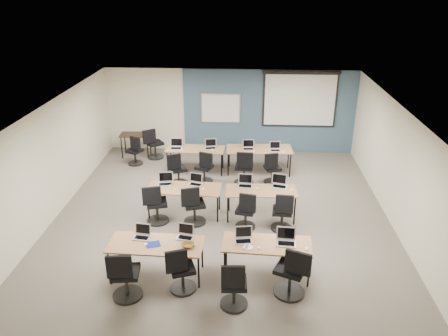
# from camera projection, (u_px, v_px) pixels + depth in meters

# --- Properties ---
(floor) EXTENTS (8.00, 9.00, 0.02)m
(floor) POSITION_uv_depth(u_px,v_px,m) (221.00, 217.00, 10.54)
(floor) COLOR #6B6354
(floor) RESTS_ON ground
(ceiling) EXTENTS (8.00, 9.00, 0.02)m
(ceiling) POSITION_uv_depth(u_px,v_px,m) (221.00, 109.00, 9.45)
(ceiling) COLOR white
(ceiling) RESTS_ON ground
(wall_back) EXTENTS (8.00, 0.04, 2.70)m
(wall_back) POSITION_uv_depth(u_px,v_px,m) (230.00, 111.00, 14.10)
(wall_back) COLOR beige
(wall_back) RESTS_ON ground
(wall_front) EXTENTS (8.00, 0.04, 2.70)m
(wall_front) POSITION_uv_depth(u_px,v_px,m) (200.00, 299.00, 5.88)
(wall_front) COLOR beige
(wall_front) RESTS_ON ground
(wall_left) EXTENTS (0.04, 9.00, 2.70)m
(wall_left) POSITION_uv_depth(u_px,v_px,m) (51.00, 162.00, 10.20)
(wall_left) COLOR beige
(wall_left) RESTS_ON ground
(wall_right) EXTENTS (0.04, 9.00, 2.70)m
(wall_right) POSITION_uv_depth(u_px,v_px,m) (399.00, 170.00, 9.78)
(wall_right) COLOR beige
(wall_right) RESTS_ON ground
(blue_accent_panel) EXTENTS (5.50, 0.04, 2.70)m
(blue_accent_panel) POSITION_uv_depth(u_px,v_px,m) (269.00, 112.00, 14.01)
(blue_accent_panel) COLOR #3D5977
(blue_accent_panel) RESTS_ON wall_back
(whiteboard) EXTENTS (1.28, 0.03, 0.98)m
(whiteboard) POSITION_uv_depth(u_px,v_px,m) (221.00, 108.00, 14.01)
(whiteboard) COLOR #9FA8B0
(whiteboard) RESTS_ON wall_back
(projector_screen) EXTENTS (2.40, 0.10, 1.82)m
(projector_screen) POSITION_uv_depth(u_px,v_px,m) (300.00, 96.00, 13.69)
(projector_screen) COLOR black
(projector_screen) RESTS_ON wall_back
(training_table_front_left) EXTENTS (1.79, 0.74, 0.73)m
(training_table_front_left) POSITION_uv_depth(u_px,v_px,m) (156.00, 246.00, 8.22)
(training_table_front_left) COLOR brown
(training_table_front_left) RESTS_ON floor
(training_table_front_right) EXTENTS (1.68, 0.70, 0.73)m
(training_table_front_right) POSITION_uv_depth(u_px,v_px,m) (267.00, 246.00, 8.22)
(training_table_front_right) COLOR #A4712A
(training_table_front_right) RESTS_ON floor
(training_table_mid_left) EXTENTS (1.76, 0.73, 0.73)m
(training_table_mid_left) POSITION_uv_depth(u_px,v_px,m) (184.00, 190.00, 10.39)
(training_table_mid_left) COLOR brown
(training_table_mid_left) RESTS_ON floor
(training_table_mid_right) EXTENTS (1.67, 0.70, 0.73)m
(training_table_mid_right) POSITION_uv_depth(u_px,v_px,m) (261.00, 192.00, 10.27)
(training_table_mid_right) COLOR brown
(training_table_mid_right) RESTS_ON floor
(training_table_back_left) EXTENTS (1.70, 0.71, 0.73)m
(training_table_back_left) POSITION_uv_depth(u_px,v_px,m) (195.00, 150.00, 12.76)
(training_table_back_left) COLOR brown
(training_table_back_left) RESTS_ON floor
(training_table_back_right) EXTENTS (1.90, 0.79, 0.73)m
(training_table_back_right) POSITION_uv_depth(u_px,v_px,m) (259.00, 150.00, 12.74)
(training_table_back_right) COLOR #945B33
(training_table_back_right) RESTS_ON floor
(laptop_0) EXTENTS (0.31, 0.26, 0.24)m
(laptop_0) POSITION_uv_depth(u_px,v_px,m) (142.00, 234.00, 8.40)
(laptop_0) COLOR silver
(laptop_0) RESTS_ON training_table_front_left
(mouse_0) EXTENTS (0.07, 0.10, 0.04)m
(mouse_0) POSITION_uv_depth(u_px,v_px,m) (146.00, 244.00, 8.16)
(mouse_0) COLOR white
(mouse_0) RESTS_ON training_table_front_left
(task_chair_0) EXTENTS (0.55, 0.55, 1.02)m
(task_chair_0) POSITION_uv_depth(u_px,v_px,m) (125.00, 279.00, 7.73)
(task_chair_0) COLOR black
(task_chair_0) RESTS_ON floor
(laptop_1) EXTENTS (0.31, 0.27, 0.24)m
(laptop_1) POSITION_uv_depth(u_px,v_px,m) (185.00, 234.00, 8.40)
(laptop_1) COLOR #AAAAAE
(laptop_1) RESTS_ON training_table_front_left
(mouse_1) EXTENTS (0.08, 0.10, 0.03)m
(mouse_1) POSITION_uv_depth(u_px,v_px,m) (194.00, 245.00, 8.15)
(mouse_1) COLOR white
(mouse_1) RESTS_ON training_table_front_left
(task_chair_1) EXTENTS (0.51, 0.49, 0.97)m
(task_chair_1) POSITION_uv_depth(u_px,v_px,m) (181.00, 273.00, 7.92)
(task_chair_1) COLOR black
(task_chair_1) RESTS_ON floor
(laptop_2) EXTENTS (0.33, 0.28, 0.25)m
(laptop_2) POSITION_uv_depth(u_px,v_px,m) (243.00, 237.00, 8.29)
(laptop_2) COLOR silver
(laptop_2) RESTS_ON training_table_front_right
(mouse_2) EXTENTS (0.07, 0.10, 0.03)m
(mouse_2) POSITION_uv_depth(u_px,v_px,m) (259.00, 248.00, 8.06)
(mouse_2) COLOR white
(mouse_2) RESTS_ON training_table_front_right
(task_chair_2) EXTENTS (0.50, 0.50, 0.98)m
(task_chair_2) POSITION_uv_depth(u_px,v_px,m) (234.00, 289.00, 7.52)
(task_chair_2) COLOR black
(task_chair_2) RESTS_ON floor
(laptop_3) EXTENTS (0.36, 0.30, 0.27)m
(laptop_3) POSITION_uv_depth(u_px,v_px,m) (286.00, 239.00, 8.22)
(laptop_3) COLOR #ACACB1
(laptop_3) RESTS_ON training_table_front_right
(mouse_3) EXTENTS (0.08, 0.11, 0.03)m
(mouse_3) POSITION_uv_depth(u_px,v_px,m) (307.00, 249.00, 8.03)
(mouse_3) COLOR white
(mouse_3) RESTS_ON training_table_front_right
(task_chair_3) EXTENTS (0.61, 0.57, 1.05)m
(task_chair_3) POSITION_uv_depth(u_px,v_px,m) (292.00, 275.00, 7.80)
(task_chair_3) COLOR black
(task_chair_3) RESTS_ON floor
(laptop_4) EXTENTS (0.35, 0.30, 0.26)m
(laptop_4) POSITION_uv_depth(u_px,v_px,m) (165.00, 181.00, 10.55)
(laptop_4) COLOR silver
(laptop_4) RESTS_ON training_table_mid_left
(mouse_4) EXTENTS (0.07, 0.10, 0.03)m
(mouse_4) POSITION_uv_depth(u_px,v_px,m) (170.00, 186.00, 10.45)
(mouse_4) COLOR white
(mouse_4) RESTS_ON training_table_mid_left
(task_chair_4) EXTENTS (0.53, 0.53, 1.01)m
(task_chair_4) POSITION_uv_depth(u_px,v_px,m) (156.00, 207.00, 10.15)
(task_chair_4) COLOR black
(task_chair_4) RESTS_ON floor
(laptop_5) EXTENTS (0.32, 0.28, 0.25)m
(laptop_5) POSITION_uv_depth(u_px,v_px,m) (196.00, 182.00, 10.54)
(laptop_5) COLOR silver
(laptop_5) RESTS_ON training_table_mid_left
(mouse_5) EXTENTS (0.08, 0.10, 0.03)m
(mouse_5) POSITION_uv_depth(u_px,v_px,m) (204.00, 189.00, 10.29)
(mouse_5) COLOR white
(mouse_5) RESTS_ON training_table_mid_left
(task_chair_5) EXTENTS (0.53, 0.52, 1.00)m
(task_chair_5) POSITION_uv_depth(u_px,v_px,m) (194.00, 208.00, 10.11)
(task_chair_5) COLOR black
(task_chair_5) RESTS_ON floor
(laptop_6) EXTENTS (0.34, 0.29, 0.26)m
(laptop_6) POSITION_uv_depth(u_px,v_px,m) (245.00, 183.00, 10.46)
(laptop_6) COLOR #B6B6BF
(laptop_6) RESTS_ON training_table_mid_right
(mouse_6) EXTENTS (0.10, 0.12, 0.04)m
(mouse_6) POSITION_uv_depth(u_px,v_px,m) (257.00, 188.00, 10.31)
(mouse_6) COLOR white
(mouse_6) RESTS_ON training_table_mid_right
(task_chair_6) EXTENTS (0.47, 0.47, 0.95)m
(task_chair_6) POSITION_uv_depth(u_px,v_px,m) (246.00, 214.00, 9.93)
(task_chair_6) COLOR black
(task_chair_6) RESTS_ON floor
(laptop_7) EXTENTS (0.36, 0.30, 0.27)m
(laptop_7) POSITION_uv_depth(u_px,v_px,m) (279.00, 183.00, 10.44)
(laptop_7) COLOR #AEAEAE
(laptop_7) RESTS_ON training_table_mid_right
(mouse_7) EXTENTS (0.06, 0.09, 0.03)m
(mouse_7) POSITION_uv_depth(u_px,v_px,m) (292.00, 190.00, 10.25)
(mouse_7) COLOR white
(mouse_7) RESTS_ON training_table_mid_right
(task_chair_7) EXTENTS (0.49, 0.49, 0.97)m
(task_chair_7) POSITION_uv_depth(u_px,v_px,m) (283.00, 215.00, 9.85)
(task_chair_7) COLOR black
(task_chair_7) RESTS_ON floor
(laptop_8) EXTENTS (0.36, 0.31, 0.27)m
(laptop_8) POSITION_uv_depth(u_px,v_px,m) (176.00, 146.00, 12.75)
(laptop_8) COLOR #A8A8A8
(laptop_8) RESTS_ON training_table_back_left
(mouse_8) EXTENTS (0.09, 0.12, 0.04)m
(mouse_8) POSITION_uv_depth(u_px,v_px,m) (182.00, 150.00, 12.62)
(mouse_8) COLOR white
(mouse_8) RESTS_ON training_table_back_left
(task_chair_8) EXTENTS (0.49, 0.46, 0.95)m
(task_chair_8) POSITION_uv_depth(u_px,v_px,m) (177.00, 171.00, 12.07)
(task_chair_8) COLOR black
(task_chair_8) RESTS_ON floor
(laptop_9) EXTENTS (0.34, 0.29, 0.26)m
(laptop_9) POSITION_uv_depth(u_px,v_px,m) (211.00, 146.00, 12.76)
(laptop_9) COLOR silver
(laptop_9) RESTS_ON training_table_back_left
(mouse_9) EXTENTS (0.10, 0.12, 0.04)m
(mouse_9) POSITION_uv_depth(u_px,v_px,m) (212.00, 150.00, 12.60)
(mouse_9) COLOR white
(mouse_9) RESTS_ON training_table_back_left
(task_chair_9) EXTENTS (0.50, 0.48, 0.96)m
(task_chair_9) POSITION_uv_depth(u_px,v_px,m) (205.00, 170.00, 12.16)
(task_chair_9) COLOR black
(task_chair_9) RESTS_ON floor
(laptop_10) EXTENTS (0.34, 0.29, 0.25)m
(laptop_10) POSITION_uv_depth(u_px,v_px,m) (248.00, 147.00, 12.69)
(laptop_10) COLOR #B7B7C4
(laptop_10) RESTS_ON training_table_back_right
(mouse_10) EXTENTS (0.06, 0.10, 0.03)m
(mouse_10) POSITION_uv_depth(u_px,v_px,m) (254.00, 152.00, 12.48)
(mouse_10) COLOR white
(mouse_10) RESTS_ON training_table_back_right
(task_chair_10) EXTENTS (0.54, 0.54, 1.02)m
(task_chair_10) POSITION_uv_depth(u_px,v_px,m) (244.00, 170.00, 12.05)
(task_chair_10) COLOR black
(task_chair_10) RESTS_ON floor
(laptop_11) EXTENTS (0.31, 0.27, 0.24)m
(laptop_11) POSITION_uv_depth(u_px,v_px,m) (275.00, 148.00, 12.59)
(laptop_11) COLOR #ADADAD
(laptop_11) RESTS_ON training_table_back_right
(mouse_11) EXTENTS (0.07, 0.10, 0.03)m
(mouse_11) POSITION_uv_depth(u_px,v_px,m) (283.00, 152.00, 12.43)
(mouse_11) COLOR white
(mouse_11) RESTS_ON training_table_back_right
(task_chair_11) EXTENTS (0.47, 0.46, 0.95)m
(task_chair_11) POSITION_uv_depth(u_px,v_px,m) (272.00, 171.00, 12.12)
(task_chair_11) COLOR black
(task_chair_11) RESTS_ON floor
(blue_mousepad) EXTENTS (0.32, 0.29, 0.01)m
(blue_mousepad) POSITION_uv_depth(u_px,v_px,m) (153.00, 244.00, 8.18)
(blue_mousepad) COLOR navy
(blue_mousepad) RESTS_ON training_table_front_left
(snack_bowl) EXTENTS (0.29, 0.29, 0.06)m
(snack_bowl) POSITION_uv_depth(u_px,v_px,m) (188.00, 245.00, 8.11)
(snack_bowl) COLOR brown
(snack_bowl) RESTS_ON training_table_front_left
(snack_plate) EXTENTS (0.21, 0.21, 0.01)m
(snack_plate) POSITION_uv_depth(u_px,v_px,m) (248.00, 247.00, 8.08)
(snack_plate) COLOR white
(snack_plate) RESTS_ON training_table_front_right
(coffee_cup) EXTENTS (0.06, 0.06, 0.05)m
(coffee_cup) POSITION_uv_depth(u_px,v_px,m) (247.00, 246.00, 8.05)
(coffee_cup) COLOR silver
(coffee_cup) RESTS_ON snack_plate
(utility_table) EXTENTS (0.95, 0.53, 0.75)m
(utility_table) POSITION_uv_depth(u_px,v_px,m) (135.00, 137.00, 13.87)
(utility_table) COLOR black
(utility_table) RESTS_ON floor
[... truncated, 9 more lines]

